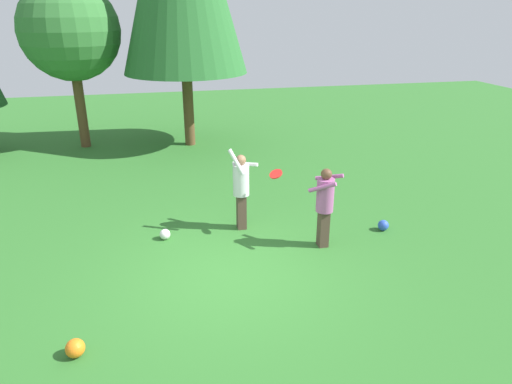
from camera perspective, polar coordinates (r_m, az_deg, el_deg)
ground_plane at (r=8.33m, az=-3.43°, el=-10.37°), size 40.00×40.00×0.00m
person_thrower at (r=9.61m, az=-1.87°, el=0.82°), size 0.67×0.67×1.83m
person_catcher at (r=8.97m, az=8.55°, el=-1.15°), size 0.74×0.72×1.63m
frisbee at (r=9.18m, az=2.49°, el=2.26°), size 0.36×0.36×0.15m
ball_orange at (r=7.04m, az=-21.56°, el=-17.60°), size 0.26×0.26×0.26m
ball_white at (r=9.67m, az=-11.25°, el=-5.18°), size 0.22×0.22×0.22m
ball_blue at (r=10.22m, az=15.53°, el=-4.01°), size 0.23×0.23×0.23m
tree_left at (r=16.45m, az=-22.13°, el=18.02°), size 3.14×3.14×5.36m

